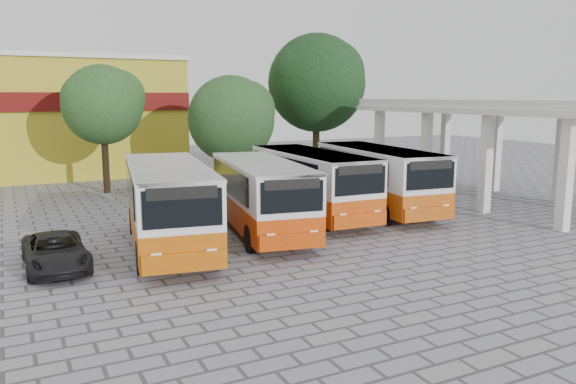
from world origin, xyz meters
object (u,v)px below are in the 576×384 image
bus_far_right (378,175)px  bus_centre_left (261,192)px  bus_far_left (168,201)px  bus_centre_right (312,180)px  parked_car (56,252)px

bus_far_right → bus_centre_left: bearing=-161.6°
bus_far_left → bus_centre_left: bus_far_left is taller
bus_centre_right → parked_car: size_ratio=2.08×
bus_centre_right → parked_car: (-11.29, -3.17, -1.19)m
bus_far_left → bus_centre_right: (7.34, 2.43, -0.04)m
bus_far_left → parked_car: bearing=-160.2°
bus_far_left → bus_centre_right: bearing=27.5°
bus_centre_right → bus_far_right: bearing=-2.3°
bus_centre_right → parked_car: 11.79m
bus_centre_right → bus_far_right: bus_far_right is taller
parked_car → bus_far_right: bearing=10.2°
bus_centre_right → bus_far_right: (3.52, -0.28, 0.03)m
bus_centre_left → bus_far_right: bus_far_right is taller
bus_centre_right → bus_centre_left: bearing=-149.4°
bus_far_left → bus_centre_left: size_ratio=1.05×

